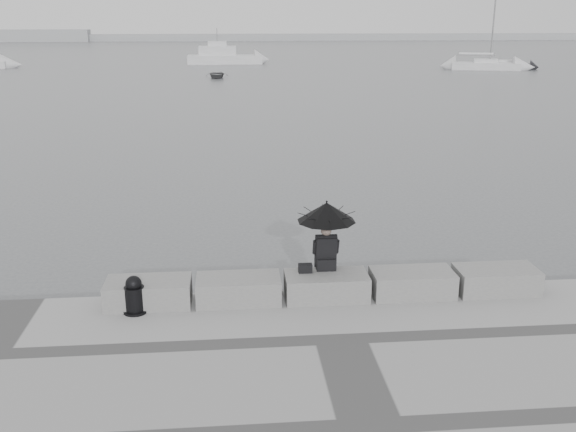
{
  "coord_description": "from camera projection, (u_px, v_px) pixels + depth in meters",
  "views": [
    {
      "loc": [
        -1.77,
        -11.79,
        5.75
      ],
      "look_at": [
        -0.43,
        3.0,
        1.12
      ],
      "focal_mm": 40.0,
      "sensor_mm": 36.0,
      "label": 1
    }
  ],
  "objects": [
    {
      "name": "distant_landmass",
      "position": [
        202.0,
        37.0,
        159.02
      ],
      "size": [
        180.0,
        8.0,
        2.8
      ],
      "color": "#999C9E",
      "rests_on": "ground"
    },
    {
      "name": "mooring_bollard",
      "position": [
        135.0,
        297.0,
        11.8
      ],
      "size": [
        0.46,
        0.46,
        0.72
      ],
      "color": "black",
      "rests_on": "promenade"
    },
    {
      "name": "stone_block_left",
      "position": [
        239.0,
        289.0,
        12.27
      ],
      "size": [
        1.6,
        0.8,
        0.5
      ],
      "primitive_type": "cube",
      "color": "slate",
      "rests_on": "promenade"
    },
    {
      "name": "small_motorboat",
      "position": [
        512.0,
        66.0,
        73.42
      ],
      "size": [
        5.1,
        3.36,
        1.1
      ],
      "rotation": [
        0.0,
        0.0,
        -0.4
      ],
      "color": "black",
      "rests_on": "ground"
    },
    {
      "name": "sailboat_right",
      "position": [
        485.0,
        65.0,
        72.41
      ],
      "size": [
        7.8,
        4.48,
        12.9
      ],
      "rotation": [
        0.0,
        0.0,
        -0.3
      ],
      "color": "silver",
      "rests_on": "ground"
    },
    {
      "name": "seated_person",
      "position": [
        326.0,
        220.0,
        12.34
      ],
      "size": [
        1.15,
        1.15,
        1.39
      ],
      "rotation": [
        0.0,
        0.0,
        -0.01
      ],
      "color": "black",
      "rests_on": "stone_block_centre"
    },
    {
      "name": "motor_cruiser",
      "position": [
        225.0,
        57.0,
        81.18
      ],
      "size": [
        9.37,
        2.9,
        4.5
      ],
      "rotation": [
        0.0,
        0.0,
        -0.01
      ],
      "color": "silver",
      "rests_on": "ground"
    },
    {
      "name": "bag",
      "position": [
        305.0,
        268.0,
        12.42
      ],
      "size": [
        0.27,
        0.15,
        0.17
      ],
      "primitive_type": "cube",
      "color": "black",
      "rests_on": "stone_block_centre"
    },
    {
      "name": "dinghy",
      "position": [
        217.0,
        75.0,
        62.94
      ],
      "size": [
        3.34,
        1.43,
        0.56
      ],
      "primitive_type": "imported",
      "rotation": [
        0.0,
        0.0,
        -0.01
      ],
      "color": "slate",
      "rests_on": "ground"
    },
    {
      "name": "stone_block_far_left",
      "position": [
        149.0,
        293.0,
        12.13
      ],
      "size": [
        1.6,
        0.8,
        0.5
      ],
      "primitive_type": "cube",
      "color": "slate",
      "rests_on": "promenade"
    },
    {
      "name": "stone_block_right",
      "position": [
        412.0,
        283.0,
        12.57
      ],
      "size": [
        1.6,
        0.8,
        0.5
      ],
      "primitive_type": "cube",
      "color": "slate",
      "rests_on": "promenade"
    },
    {
      "name": "stone_block_centre",
      "position": [
        326.0,
        286.0,
        12.42
      ],
      "size": [
        1.6,
        0.8,
        0.5
      ],
      "primitive_type": "cube",
      "color": "slate",
      "rests_on": "promenade"
    },
    {
      "name": "ground",
      "position": [
        322.0,
        311.0,
        13.07
      ],
      "size": [
        360.0,
        360.0,
        0.0
      ],
      "primitive_type": "plane",
      "color": "#4E5154",
      "rests_on": "ground"
    },
    {
      "name": "stone_block_far_right",
      "position": [
        496.0,
        280.0,
        12.71
      ],
      "size": [
        1.6,
        0.8,
        0.5
      ],
      "primitive_type": "cube",
      "color": "slate",
      "rests_on": "promenade"
    }
  ]
}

